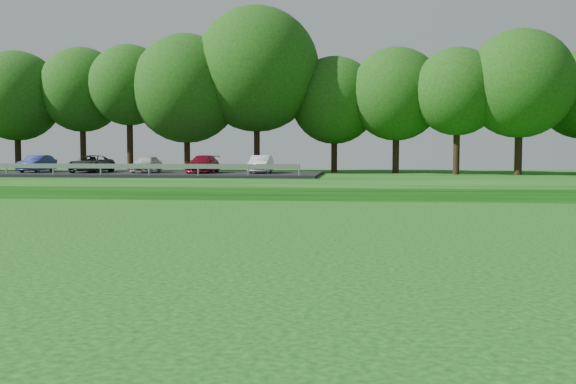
# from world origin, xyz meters

# --- Properties ---
(berm) EXTENTS (130.00, 30.00, 0.60)m
(berm) POSITION_xyz_m (0.00, 34.00, 0.30)
(berm) COLOR #0B3D0C
(berm) RESTS_ON ground
(walking_path) EXTENTS (130.00, 1.60, 0.04)m
(walking_path) POSITION_xyz_m (0.00, 20.00, 0.02)
(walking_path) COLOR gray
(walking_path) RESTS_ON ground
(treeline) EXTENTS (104.00, 7.00, 15.00)m
(treeline) POSITION_xyz_m (0.00, 38.00, 8.10)
(treeline) COLOR #183F0E
(treeline) RESTS_ON berm
(parking_lot) EXTENTS (24.00, 9.00, 1.38)m
(parking_lot) POSITION_xyz_m (-24.10, 32.81, 1.03)
(parking_lot) COLOR black
(parking_lot) RESTS_ON berm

